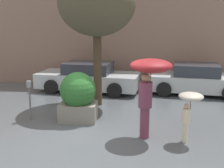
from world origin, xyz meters
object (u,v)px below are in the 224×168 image
object	(u,v)px
planter_box	(78,96)
parked_car_far	(196,80)
person_adult	(149,76)
parking_meter	(29,92)
parked_car_near	(88,78)
street_tree	(97,4)
person_child	(189,104)

from	to	relation	value
planter_box	parked_car_far	distance (m)	5.73
person_adult	parking_meter	world-z (taller)	person_adult
parked_car_near	parking_meter	distance (m)	4.10
street_tree	parking_meter	distance (m)	3.79
person_adult	person_child	xyz separation A→B (m)	(1.00, -0.25, -0.65)
person_child	parked_car_near	xyz separation A→B (m)	(-3.41, 5.22, -0.43)
parked_car_near	parking_meter	size ratio (longest dim) A/B	3.73
planter_box	parked_car_near	size ratio (longest dim) A/B	0.33
street_tree	parking_meter	world-z (taller)	street_tree
person_adult	parking_meter	distance (m)	3.86
person_adult	parked_car_far	distance (m)	5.46
person_child	parking_meter	bearing A→B (deg)	161.88
planter_box	parked_car_far	world-z (taller)	planter_box
planter_box	street_tree	size ratio (longest dim) A/B	0.32
person_child	person_adult	bearing A→B (deg)	163.81
person_child	parked_car_near	size ratio (longest dim) A/B	0.28
street_tree	parked_car_near	bearing A→B (deg)	108.08
planter_box	parking_meter	size ratio (longest dim) A/B	1.22
street_tree	parking_meter	size ratio (longest dim) A/B	3.85
planter_box	parked_car_near	bearing A→B (deg)	94.38
person_child	parked_car_near	world-z (taller)	person_child
parked_car_far	parking_meter	bearing A→B (deg)	132.40
street_tree	parking_meter	xyz separation A→B (m)	(-1.91, -1.80, -2.74)
person_adult	person_child	bearing A→B (deg)	-49.51
planter_box	person_adult	size ratio (longest dim) A/B	0.73
planter_box	person_child	bearing A→B (deg)	-23.99
person_child	parked_car_near	distance (m)	6.25
planter_box	person_adult	bearing A→B (deg)	-28.29
street_tree	parked_car_far	bearing A→B (deg)	26.51
parked_car_far	parking_meter	size ratio (longest dim) A/B	3.47
person_adult	street_tree	bearing A→B (deg)	85.38
person_child	parked_car_far	distance (m)	5.27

